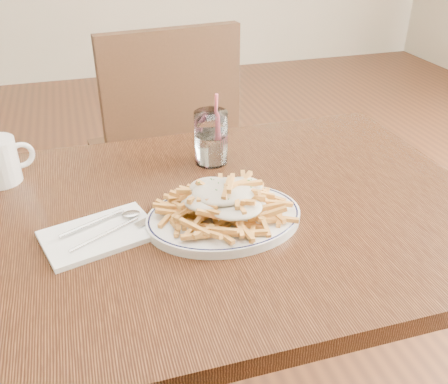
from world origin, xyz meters
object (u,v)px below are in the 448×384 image
object	(u,v)px
table	(207,240)
fries_plate	(224,218)
water_glass	(211,141)
chair_far	(165,144)
loaded_fries	(224,197)

from	to	relation	value
table	fries_plate	xyz separation A→B (m)	(0.02, -0.06, 0.09)
fries_plate	water_glass	distance (m)	0.27
chair_far	water_glass	xyz separation A→B (m)	(0.02, -0.55, 0.25)
water_glass	chair_far	bearing A→B (deg)	92.18
fries_plate	water_glass	size ratio (longest dim) A/B	1.85
fries_plate	water_glass	xyz separation A→B (m)	(0.05, 0.27, 0.05)
table	fries_plate	world-z (taller)	fries_plate
table	loaded_fries	xyz separation A→B (m)	(0.02, -0.06, 0.14)
fries_plate	water_glass	bearing A→B (deg)	79.81
fries_plate	loaded_fries	xyz separation A→B (m)	(0.00, 0.00, 0.05)
table	loaded_fries	world-z (taller)	loaded_fries
water_glass	loaded_fries	bearing A→B (deg)	-100.19
table	chair_far	distance (m)	0.77
chair_far	fries_plate	size ratio (longest dim) A/B	3.01
chair_far	water_glass	size ratio (longest dim) A/B	5.55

